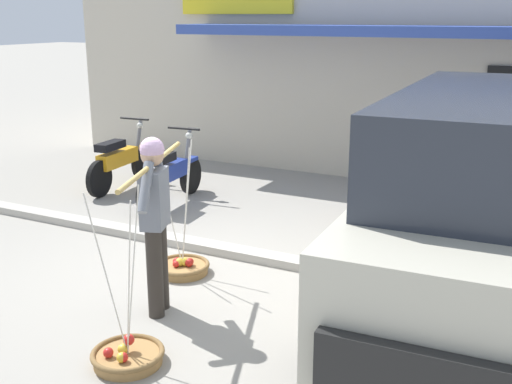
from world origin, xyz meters
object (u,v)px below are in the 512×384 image
fruit_vendor (155,214)px  fruit_basket_right_side (127,355)px  motorcycle_second_in_row (170,175)px  parked_truck (494,202)px  fruit_basket_left_side (182,266)px  motorcycle_nearest_shop (120,161)px  wooden_crate (373,212)px

fruit_vendor → fruit_basket_right_side: size_ratio=1.22×
motorcycle_second_in_row → parked_truck: (4.68, -1.69, 0.68)m
fruit_basket_left_side → fruit_basket_right_side: (0.63, -1.76, -0.00)m
fruit_basket_left_side → parked_truck: parked_truck is taller
fruit_vendor → parked_truck: bearing=24.8°
fruit_vendor → motorcycle_nearest_shop: size_ratio=0.97×
fruit_basket_right_side → wooden_crate: fruit_basket_right_side is taller
fruit_basket_left_side → motorcycle_nearest_shop: 3.81m
fruit_vendor → motorcycle_nearest_shop: 4.66m
motorcycle_second_in_row → parked_truck: bearing=-19.9°
fruit_vendor → fruit_basket_left_side: 1.30m
motorcycle_nearest_shop → motorcycle_second_in_row: size_ratio=1.00×
fruit_basket_left_side → wooden_crate: bearing=62.6°
fruit_basket_right_side → parked_truck: (2.45, 2.16, 1.05)m
fruit_basket_left_side → motorcycle_second_in_row: fruit_basket_left_side is taller
motorcycle_nearest_shop → parked_truck: parked_truck is taller
fruit_vendor → wooden_crate: (1.04, 3.49, -0.82)m
motorcycle_nearest_shop → wooden_crate: motorcycle_nearest_shop is taller
fruit_basket_right_side → motorcycle_nearest_shop: 5.52m
parked_truck → fruit_basket_left_side: bearing=-172.6°
fruit_vendor → parked_truck: (2.76, 1.28, 0.15)m
motorcycle_nearest_shop → parked_truck: (5.93, -2.10, 0.68)m
fruit_basket_left_side → fruit_basket_right_side: 1.87m
fruit_vendor → motorcycle_nearest_shop: (-3.17, 3.38, -0.53)m
fruit_vendor → fruit_basket_right_side: bearing=-70.2°
fruit_vendor → motorcycle_second_in_row: fruit_vendor is taller
fruit_basket_right_side → motorcycle_nearest_shop: bearing=129.3°
fruit_vendor → parked_truck: 3.05m
motorcycle_nearest_shop → parked_truck: bearing=-19.5°
motorcycle_second_in_row → wooden_crate: size_ratio=4.14×
fruit_basket_left_side → motorcycle_second_in_row: bearing=127.4°
motorcycle_second_in_row → parked_truck: size_ratio=0.37×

